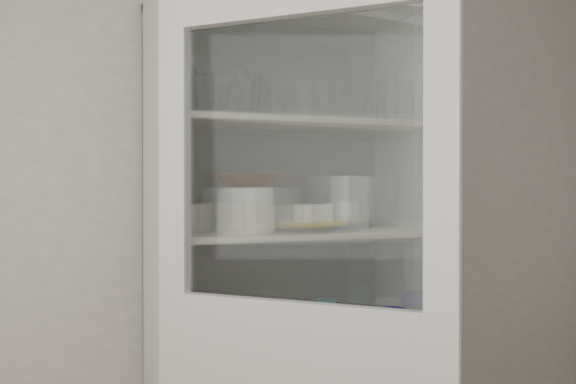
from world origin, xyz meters
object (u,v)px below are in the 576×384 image
object	(u,v)px
cream_bowl	(246,196)
plate_stack_back	(182,217)
yellow_trivet	(313,223)
terracotta_bowl	(246,181)
measuring_cups	(245,342)
goblet_1	(237,98)
cupboard_door	(296,382)
mug_blue	(392,322)
pantry_cabinet	(282,313)
mug_teal	(327,316)
mug_white	(364,327)
teal_jar	(324,316)
goblet_2	(286,104)
goblet_3	(372,109)
white_ramekin	(313,213)
goblet_0	(176,96)
glass_platter	(313,227)
plate_stack_front	(246,218)
grey_bowl_stack	(349,202)
white_canister	(229,323)

from	to	relation	value
cream_bowl	plate_stack_back	bearing A→B (deg)	140.29
yellow_trivet	terracotta_bowl	bearing A→B (deg)	-174.21
yellow_trivet	plate_stack_back	bearing A→B (deg)	163.74
terracotta_bowl	measuring_cups	xyz separation A→B (m)	(-0.01, -0.02, -0.56)
yellow_trivet	measuring_cups	size ratio (longest dim) A/B	1.74
cream_bowl	goblet_1	bearing A→B (deg)	87.47
goblet_1	terracotta_bowl	size ratio (longest dim) A/B	0.86
goblet_1	yellow_trivet	world-z (taller)	goblet_1
cupboard_door	mug_blue	distance (m)	0.73
pantry_cabinet	cupboard_door	xyz separation A→B (m)	(-0.18, -0.61, -0.07)
mug_teal	mug_white	bearing A→B (deg)	-93.31
yellow_trivet	teal_jar	size ratio (longest dim) A/B	1.61
plate_stack_back	terracotta_bowl	bearing A→B (deg)	-39.71
cupboard_door	mug_blue	world-z (taller)	cupboard_door
mug_blue	measuring_cups	bearing A→B (deg)	166.58
cream_bowl	goblet_2	bearing A→B (deg)	37.81
goblet_3	white_ramekin	size ratio (longest dim) A/B	1.01
goblet_2	mug_white	world-z (taller)	goblet_2
goblet_0	glass_platter	size ratio (longest dim) A/B	0.51
goblet_1	goblet_2	world-z (taller)	goblet_1
plate_stack_front	goblet_1	bearing A→B (deg)	87.47
yellow_trivet	grey_bowl_stack	world-z (taller)	grey_bowl_stack
goblet_0	white_canister	distance (m)	0.84
plate_stack_back	teal_jar	distance (m)	0.68
plate_stack_back	mug_white	bearing A→B (deg)	-20.00
yellow_trivet	grey_bowl_stack	xyz separation A→B (m)	(0.16, 0.02, 0.07)
goblet_0	plate_stack_back	xyz separation A→B (m)	(0.02, 0.02, -0.44)
mug_teal	glass_platter	bearing A→B (deg)	-156.23
goblet_3	teal_jar	xyz separation A→B (m)	(-0.24, -0.05, -0.82)
plate_stack_back	teal_jar	world-z (taller)	plate_stack_back
white_ramekin	plate_stack_front	bearing A→B (deg)	-174.21
terracotta_bowl	mug_blue	bearing A→B (deg)	-3.33
goblet_1	measuring_cups	bearing A→B (deg)	-95.75
plate_stack_front	yellow_trivet	world-z (taller)	plate_stack_front
terracotta_bowl	mug_teal	bearing A→B (deg)	19.20
white_ramekin	mug_blue	xyz separation A→B (m)	(0.30, -0.06, -0.42)
goblet_1	glass_platter	world-z (taller)	goblet_1
plate_stack_back	white_ramekin	size ratio (longest dim) A/B	1.47
goblet_0	glass_platter	xyz separation A→B (m)	(0.48, -0.11, -0.48)
glass_platter	yellow_trivet	bearing A→B (deg)	0.00
goblet_0	goblet_1	distance (m)	0.22
glass_platter	goblet_0	bearing A→B (deg)	167.25
teal_jar	white_ramekin	bearing A→B (deg)	-133.39
plate_stack_front	glass_platter	xyz separation A→B (m)	(0.27, 0.03, -0.04)
goblet_1	plate_stack_front	bearing A→B (deg)	-92.53
plate_stack_front	measuring_cups	bearing A→B (deg)	-114.57
goblet_3	glass_platter	bearing A→B (deg)	-155.90
pantry_cabinet	teal_jar	xyz separation A→B (m)	(0.17, -0.00, -0.02)
cream_bowl	glass_platter	xyz separation A→B (m)	(0.27, 0.03, -0.12)
glass_platter	mug_teal	world-z (taller)	glass_platter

